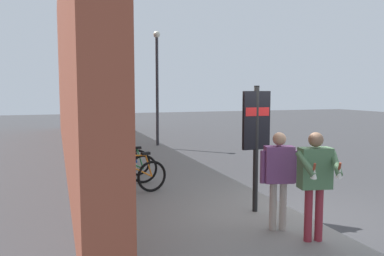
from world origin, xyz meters
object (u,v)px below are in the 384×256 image
(bicycle_leaning_wall, at_px, (107,157))
(street_lamp, at_px, (157,78))
(bicycle_mid_rack, at_px, (123,169))
(bicycle_far_end, at_px, (118,162))
(tourist_with_hotdogs, at_px, (315,175))
(pedestrian_crossing_street, at_px, (279,171))
(transit_info_sign, at_px, (256,128))
(bicycle_nearest_sign, at_px, (131,178))

(bicycle_leaning_wall, xyz_separation_m, street_lamp, (4.56, -2.65, 2.46))
(bicycle_mid_rack, relative_size, bicycle_leaning_wall, 1.00)
(bicycle_far_end, bearing_deg, street_lamp, -24.43)
(bicycle_mid_rack, bearing_deg, tourist_with_hotdogs, -154.56)
(bicycle_leaning_wall, distance_m, street_lamp, 5.82)
(tourist_with_hotdogs, bearing_deg, pedestrian_crossing_street, 22.15)
(bicycle_mid_rack, relative_size, pedestrian_crossing_street, 1.08)
(bicycle_far_end, relative_size, transit_info_sign, 0.73)
(tourist_with_hotdogs, bearing_deg, bicycle_mid_rack, 25.44)
(bicycle_nearest_sign, relative_size, tourist_with_hotdogs, 1.03)
(pedestrian_crossing_street, xyz_separation_m, tourist_with_hotdogs, (-0.62, -0.25, 0.04))
(bicycle_nearest_sign, distance_m, bicycle_mid_rack, 1.00)
(pedestrian_crossing_street, distance_m, tourist_with_hotdogs, 0.67)
(transit_info_sign, bearing_deg, bicycle_far_end, 27.07)
(bicycle_leaning_wall, relative_size, tourist_with_hotdogs, 1.05)
(bicycle_mid_rack, relative_size, transit_info_sign, 0.74)
(bicycle_nearest_sign, xyz_separation_m, street_lamp, (7.50, -2.50, 2.46))
(bicycle_far_end, distance_m, transit_info_sign, 4.61)
(street_lamp, bearing_deg, pedestrian_crossing_street, 176.76)
(bicycle_mid_rack, bearing_deg, pedestrian_crossing_street, -154.06)
(bicycle_nearest_sign, xyz_separation_m, transit_info_sign, (-1.95, -2.04, 1.21))
(transit_info_sign, bearing_deg, bicycle_nearest_sign, 46.30)
(tourist_with_hotdogs, bearing_deg, bicycle_leaning_wall, 19.47)
(bicycle_mid_rack, bearing_deg, street_lamp, -21.20)
(transit_info_sign, xyz_separation_m, pedestrian_crossing_street, (-1.02, 0.13, -0.60))
(transit_info_sign, height_order, tourist_with_hotdogs, transit_info_sign)
(bicycle_leaning_wall, height_order, transit_info_sign, transit_info_sign)
(transit_info_sign, relative_size, pedestrian_crossing_street, 1.47)
(tourist_with_hotdogs, height_order, street_lamp, street_lamp)
(pedestrian_crossing_street, bearing_deg, bicycle_far_end, 20.84)
(bicycle_mid_rack, xyz_separation_m, tourist_with_hotdogs, (-4.59, -2.18, 0.65))
(bicycle_nearest_sign, xyz_separation_m, pedestrian_crossing_street, (-2.97, -1.91, 0.61))
(pedestrian_crossing_street, bearing_deg, bicycle_mid_rack, 25.94)
(bicycle_far_end, xyz_separation_m, pedestrian_crossing_street, (-4.99, -1.90, 0.61))
(bicycle_nearest_sign, height_order, bicycle_mid_rack, same)
(bicycle_nearest_sign, xyz_separation_m, bicycle_mid_rack, (1.00, 0.02, 0.00))
(pedestrian_crossing_street, xyz_separation_m, street_lamp, (10.47, -0.59, 1.85))
(transit_info_sign, bearing_deg, bicycle_leaning_wall, 24.07)
(bicycle_far_end, distance_m, bicycle_leaning_wall, 0.94)
(pedestrian_crossing_street, height_order, tourist_with_hotdogs, tourist_with_hotdogs)
(bicycle_leaning_wall, distance_m, transit_info_sign, 5.49)
(bicycle_mid_rack, distance_m, bicycle_leaning_wall, 1.95)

